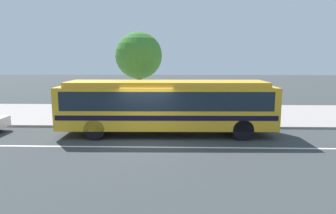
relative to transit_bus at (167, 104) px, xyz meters
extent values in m
plane|color=#363B3D|center=(-0.91, -1.52, -1.59)|extent=(120.00, 120.00, 0.00)
cube|color=#9D938F|center=(-0.91, 5.35, -1.53)|extent=(60.00, 8.00, 0.12)
cube|color=silver|center=(-0.91, -2.32, -1.59)|extent=(56.00, 0.16, 0.01)
cube|color=gold|center=(-0.02, 0.00, -0.13)|extent=(10.74, 2.70, 2.06)
cube|color=gold|center=(-0.02, 0.00, 1.02)|extent=(9.88, 2.39, 0.24)
cube|color=#19232D|center=(-0.02, 0.00, 0.28)|extent=(10.10, 2.72, 0.91)
cube|color=black|center=(-0.02, 0.00, -0.50)|extent=(10.53, 2.72, 0.24)
cube|color=#19232D|center=(5.28, 0.10, 0.28)|extent=(0.16, 2.20, 0.99)
cylinder|color=black|center=(3.60, 1.18, -1.09)|extent=(1.01, 0.30, 1.00)
cylinder|color=black|center=(3.64, -1.03, -1.09)|extent=(1.01, 0.30, 1.00)
cylinder|color=black|center=(-3.46, 1.04, -1.09)|extent=(1.01, 0.30, 1.00)
cylinder|color=black|center=(-3.42, -1.17, -1.09)|extent=(1.01, 0.30, 1.00)
cylinder|color=#2B3446|center=(4.00, 3.02, -1.03)|extent=(0.14, 0.14, 0.89)
cylinder|color=#2B3446|center=(3.97, 2.86, -1.03)|extent=(0.14, 0.14, 0.89)
cylinder|color=gold|center=(3.98, 2.94, -0.31)|extent=(0.40, 0.40, 0.55)
sphere|color=#E0A962|center=(3.98, 2.94, 0.07)|extent=(0.21, 0.21, 0.21)
cylinder|color=#706952|center=(-0.87, 1.99, -1.02)|extent=(0.14, 0.14, 0.89)
cylinder|color=#706952|center=(-0.72, 1.94, -1.02)|extent=(0.14, 0.14, 0.89)
cylinder|color=#3A6AB2|center=(-0.80, 1.97, -0.26)|extent=(0.43, 0.43, 0.65)
sphere|color=tan|center=(-0.80, 1.97, 0.18)|extent=(0.23, 0.23, 0.23)
cylinder|color=brown|center=(-1.96, 4.44, -0.03)|extent=(0.37, 0.37, 2.88)
sphere|color=#3C7E2F|center=(-1.96, 4.44, 2.46)|extent=(2.99, 2.99, 2.99)
camera|label=1|loc=(0.50, -15.00, 2.23)|focal=32.08mm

